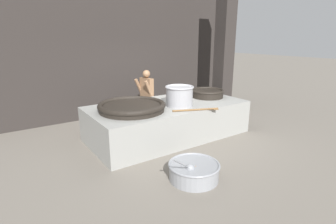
# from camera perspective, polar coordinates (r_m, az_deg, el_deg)

# --- Properties ---
(ground_plane) EXTENTS (60.00, 60.00, 0.00)m
(ground_plane) POSITION_cam_1_polar(r_m,az_deg,el_deg) (6.74, -0.00, -5.11)
(ground_plane) COLOR slate
(back_wall) EXTENTS (8.46, 0.24, 4.13)m
(back_wall) POSITION_cam_1_polar(r_m,az_deg,el_deg) (8.63, -10.32, 13.34)
(back_wall) COLOR #2D2826
(back_wall) RESTS_ON ground_plane
(support_pillar) EXTENTS (0.47, 0.47, 4.13)m
(support_pillar) POSITION_cam_1_polar(r_m,az_deg,el_deg) (8.86, 12.16, 13.30)
(support_pillar) COLOR #2D2826
(support_pillar) RESTS_ON ground_plane
(hearth_platform) EXTENTS (3.88, 1.91, 0.83)m
(hearth_platform) POSITION_cam_1_polar(r_m,az_deg,el_deg) (6.60, -0.00, -1.74)
(hearth_platform) COLOR gray
(hearth_platform) RESTS_ON ground_plane
(giant_wok_near) EXTENTS (1.52, 1.52, 0.19)m
(giant_wok_near) POSITION_cam_1_polar(r_m,az_deg,el_deg) (5.92, -7.87, 1.18)
(giant_wok_near) COLOR black
(giant_wok_near) RESTS_ON hearth_platform
(giant_wok_far) EXTENTS (0.88, 0.88, 0.22)m
(giant_wok_far) POSITION_cam_1_polar(r_m,az_deg,el_deg) (7.29, 8.62, 4.12)
(giant_wok_far) COLOR black
(giant_wok_far) RESTS_ON hearth_platform
(stock_pot) EXTENTS (0.68, 0.68, 0.48)m
(stock_pot) POSITION_cam_1_polar(r_m,az_deg,el_deg) (6.25, 2.50, 3.59)
(stock_pot) COLOR #9E9EA3
(stock_pot) RESTS_ON hearth_platform
(stirring_paddle) EXTENTS (1.01, 0.47, 0.04)m
(stirring_paddle) POSITION_cam_1_polar(r_m,az_deg,el_deg) (5.94, 6.56, 0.52)
(stirring_paddle) COLOR brown
(stirring_paddle) RESTS_ON hearth_platform
(cook) EXTENTS (0.39, 0.59, 1.54)m
(cook) POSITION_cam_1_polar(r_m,az_deg,el_deg) (7.55, -4.68, 3.76)
(cook) COLOR #8C6647
(cook) RESTS_ON ground_plane
(prep_bowl_vegetables) EXTENTS (1.13, 0.91, 0.69)m
(prep_bowl_vegetables) POSITION_cam_1_polar(r_m,az_deg,el_deg) (4.73, 5.65, -12.54)
(prep_bowl_vegetables) COLOR gray
(prep_bowl_vegetables) RESTS_ON ground_plane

